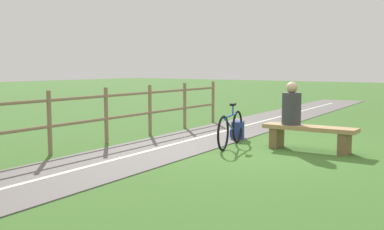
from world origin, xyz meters
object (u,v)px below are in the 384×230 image
(person_seated, at_px, (292,106))
(backpack, at_px, (238,130))
(bench, at_px, (309,134))
(bicycle, at_px, (231,129))

(person_seated, xyz_separation_m, backpack, (1.45, -0.44, -0.64))
(bench, height_order, backpack, bench)
(bench, xyz_separation_m, bicycle, (1.45, 0.47, 0.03))
(bench, relative_size, backpack, 4.23)
(person_seated, height_order, backpack, person_seated)
(person_seated, distance_m, backpack, 1.64)
(bench, height_order, bicycle, bicycle)
(bicycle, xyz_separation_m, backpack, (0.36, -0.90, -0.16))
(person_seated, distance_m, bicycle, 1.27)
(backpack, bearing_deg, bench, 166.86)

